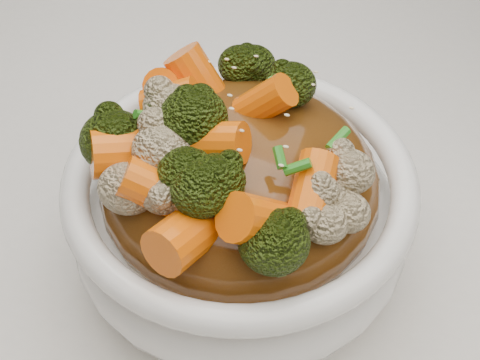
% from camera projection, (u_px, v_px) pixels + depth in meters
% --- Properties ---
extents(tablecloth, '(1.20, 0.80, 0.04)m').
position_uv_depth(tablecloth, '(286.00, 274.00, 0.47)').
color(tablecloth, white).
rests_on(tablecloth, dining_table).
extents(bowl, '(0.22, 0.22, 0.08)m').
position_uv_depth(bowl, '(240.00, 214.00, 0.43)').
color(bowl, white).
rests_on(bowl, tablecloth).
extents(sauce_base, '(0.17, 0.17, 0.09)m').
position_uv_depth(sauce_base, '(240.00, 183.00, 0.41)').
color(sauce_base, '#552F0E').
rests_on(sauce_base, bowl).
extents(carrots, '(0.17, 0.17, 0.05)m').
position_uv_depth(carrots, '(240.00, 106.00, 0.36)').
color(carrots, '#FB6708').
rests_on(carrots, sauce_base).
extents(broccoli, '(0.17, 0.17, 0.04)m').
position_uv_depth(broccoli, '(240.00, 107.00, 0.36)').
color(broccoli, black).
rests_on(broccoli, sauce_base).
extents(cauliflower, '(0.17, 0.17, 0.04)m').
position_uv_depth(cauliflower, '(240.00, 110.00, 0.36)').
color(cauliflower, tan).
rests_on(cauliflower, sauce_base).
extents(scallions, '(0.13, 0.13, 0.02)m').
position_uv_depth(scallions, '(240.00, 104.00, 0.36)').
color(scallions, '#297F1D').
rests_on(scallions, sauce_base).
extents(sesame_seeds, '(0.16, 0.16, 0.01)m').
position_uv_depth(sesame_seeds, '(240.00, 104.00, 0.36)').
color(sesame_seeds, beige).
rests_on(sesame_seeds, sauce_base).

